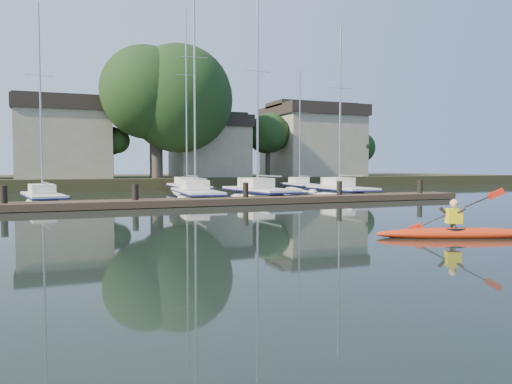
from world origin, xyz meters
name	(u,v)px	position (x,y,z in m)	size (l,w,h in m)	color
ground	(324,244)	(0.00, 0.00, 0.00)	(160.00, 160.00, 0.00)	black
kayak	(458,231)	(4.26, -0.43, 0.19)	(4.85, 2.41, 1.58)	#DC4410
dock	(193,202)	(0.00, 14.00, 0.20)	(34.00, 2.00, 1.80)	#423525
sailboat_1	(43,206)	(-7.44, 18.77, -0.17)	(2.95, 7.79, 12.43)	silver
sailboat_2	(196,203)	(1.33, 18.33, -0.19)	(2.81, 9.31, 15.20)	silver
sailboat_3	(259,202)	(5.50, 18.11, -0.21)	(2.89, 8.99, 14.28)	silver
sailboat_4	(341,200)	(11.53, 17.93, -0.21)	(2.37, 7.70, 13.05)	silver
sailboat_6	(188,195)	(2.99, 27.05, -0.19)	(2.49, 10.12, 15.97)	silver
sailboat_7	(300,192)	(13.36, 27.71, -0.18)	(2.81, 7.53, 11.85)	silver
shore	(143,155)	(1.61, 40.29, 3.23)	(90.00, 25.25, 12.75)	#283018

